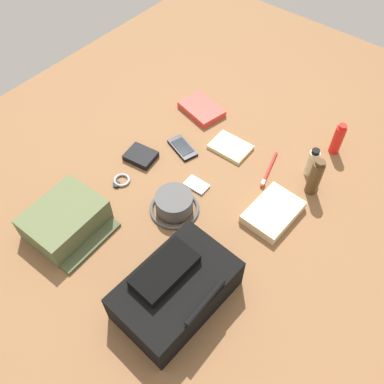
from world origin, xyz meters
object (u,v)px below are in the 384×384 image
Objects in this scene: toothbrush at (268,171)px; folded_towel at (273,212)px; sunscreen_spray at (338,139)px; notepad at (230,147)px; cologne_bottle at (315,177)px; wristwatch at (121,181)px; paperback_novel at (202,109)px; cell_phone at (182,148)px; lotion_bottle at (312,162)px; backpack at (176,290)px; bucket_hat at (174,204)px; media_player at (196,185)px; wallet at (141,156)px; toiletry_pouch at (66,220)px.

folded_towel reaches higher than toothbrush.
notepad is (0.24, -0.32, -0.06)m from sunscreen_spray.
cologne_bottle reaches higher than wristwatch.
paperback_novel is 1.08× the size of toothbrush.
cell_phone is at bearing -51.77° from notepad.
lotion_bottle is 0.70m from wristwatch.
paperback_novel is (-0.70, -0.46, -0.05)m from backpack.
paperback_novel is at bearing -98.37° from cologne_bottle.
toothbrush is at bearing 85.38° from notepad.
cologne_bottle is 0.58m from paperback_novel.
bucket_hat reaches higher than media_player.
bucket_hat is 0.52m from paperback_novel.
cologne_bottle is 0.65m from wallet.
cell_phone is at bearing -65.45° from lotion_bottle.
toiletry_pouch is 2.94× the size of media_player.
paperback_novel is at bearing -152.08° from bucket_hat.
toiletry_pouch reaches higher than wristwatch.
wristwatch is at bearing -54.80° from media_player.
bucket_hat is at bearing 141.19° from toiletry_pouch.
wristwatch is (0.63, -0.53, -0.06)m from sunscreen_spray.
toiletry_pouch reaches higher than media_player.
wristwatch is 0.39× the size of toothbrush.
toothbrush is (-0.22, 0.17, 0.00)m from media_player.
wallet is (-0.35, -0.48, -0.06)m from backpack.
media_player is 0.25m from wallet.
sunscreen_spray is 0.23m from cologne_bottle.
paperback_novel reaches higher than wallet.
toiletry_pouch reaches higher than notepad.
notepad reaches higher than media_player.
bucket_hat is 1.58× the size of wallet.
wallet is (0.36, -0.02, -0.00)m from paperback_novel.
folded_towel is (0.26, 0.52, 0.01)m from paperback_novel.
sunscreen_spray is at bearing 147.17° from media_player.
paperback_novel is (-0.46, -0.24, -0.02)m from bucket_hat.
media_player is (-0.41, 0.22, -0.04)m from toiletry_pouch.
toothbrush is 0.49m from wallet.
cell_phone is (-0.52, 0.06, -0.04)m from toiletry_pouch.
toiletry_pouch is 3.54× the size of wristwatch.
notepad is at bearing 162.26° from toiletry_pouch.
backpack is at bearing 64.42° from wristwatch.
notepad is (0.08, -0.30, -0.05)m from lotion_bottle.
backpack is at bearing 94.76° from toiletry_pouch.
backpack is 0.63m from cologne_bottle.
wallet is at bearing -47.95° from sunscreen_spray.
cologne_bottle is (0.07, 0.05, 0.02)m from lotion_bottle.
notepad is at bearing -93.02° from toothbrush.
paperback_novel is 1.39× the size of cell_phone.
bucket_hat is 0.52m from lotion_bottle.
folded_towel reaches higher than wallet.
backpack is 2.54× the size of cell_phone.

